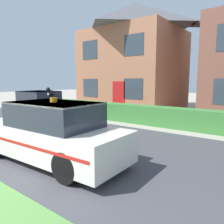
{
  "coord_description": "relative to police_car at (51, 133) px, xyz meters",
  "views": [
    {
      "loc": [
        4.03,
        -0.98,
        2.09
      ],
      "look_at": [
        -0.5,
        4.89,
        1.05
      ],
      "focal_mm": 35.0,
      "sensor_mm": 36.0,
      "label": 1
    }
  ],
  "objects": [
    {
      "name": "police_car",
      "position": [
        0.0,
        0.0,
        0.0
      ],
      "size": [
        4.5,
        1.8,
        1.67
      ],
      "rotation": [
        0.0,
        0.0,
        3.18
      ],
      "color": "black",
      "rests_on": "road_strip"
    },
    {
      "name": "neighbour_car_far",
      "position": [
        -5.6,
        3.34,
        -0.03
      ],
      "size": [
        4.18,
        1.79,
        1.58
      ],
      "rotation": [
        0.0,
        0.0,
        3.16
      ],
      "color": "black",
      "rests_on": "road_strip"
    },
    {
      "name": "house_left",
      "position": [
        -4.49,
        11.22,
        3.25
      ],
      "size": [
        7.0,
        6.22,
        7.87
      ],
      "color": "#A86B4C",
      "rests_on": "ground"
    },
    {
      "name": "garden_hedge",
      "position": [
        -0.06,
        6.03,
        -0.31
      ],
      "size": [
        15.83,
        0.8,
        0.91
      ],
      "primitive_type": "cube",
      "color": "#3D7F38",
      "rests_on": "ground"
    },
    {
      "name": "cat",
      "position": [
        -0.16,
        0.16,
        1.03
      ],
      "size": [
        0.17,
        0.29,
        0.26
      ],
      "rotation": [
        0.0,
        0.0,
        4.7
      ],
      "color": "black",
      "rests_on": "police_car"
    },
    {
      "name": "road_strip",
      "position": [
        0.65,
        1.72,
        -0.75
      ],
      "size": [
        28.0,
        6.3,
        0.01
      ],
      "primitive_type": "cube",
      "color": "#424247",
      "rests_on": "ground"
    }
  ]
}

